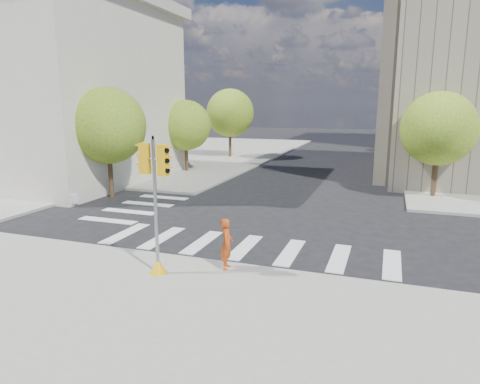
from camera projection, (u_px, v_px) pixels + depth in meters
name	position (u px, v px, depth m)	size (l,w,h in m)	color
ground	(262.00, 233.00, 18.37)	(160.00, 160.00, 0.00)	black
sidewalk_far_left	(159.00, 152.00, 48.87)	(28.00, 40.00, 0.15)	gray
classical_building	(29.00, 90.00, 30.95)	(19.00, 15.00, 12.70)	beige
tree_lw_near	(108.00, 126.00, 24.62)	(4.40, 4.40, 6.41)	#382616
tree_lw_mid	(186.00, 125.00, 33.95)	(4.00, 4.00, 5.77)	#382616
tree_lw_far	(230.00, 113.00, 43.03)	(4.80, 4.80, 6.95)	#382616
tree_re_near	(439.00, 129.00, 24.35)	(4.20, 4.20, 6.16)	#382616
tree_re_mid	(425.00, 117.00, 35.37)	(4.60, 4.60, 6.66)	#382616
tree_re_far	(417.00, 119.00, 46.56)	(4.00, 4.00, 5.88)	#382616
lamp_near	(442.00, 117.00, 27.78)	(0.35, 0.18, 8.11)	black
lamp_far	(426.00, 113.00, 40.71)	(0.35, 0.18, 8.11)	black
traffic_signal	(156.00, 217.00, 13.26)	(1.08, 0.56, 4.37)	#E6A50C
photographer	(227.00, 244.00, 13.87)	(0.62, 0.40, 1.69)	#C64612
planter_wall	(40.00, 194.00, 24.52)	(6.00, 0.40, 0.50)	silver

